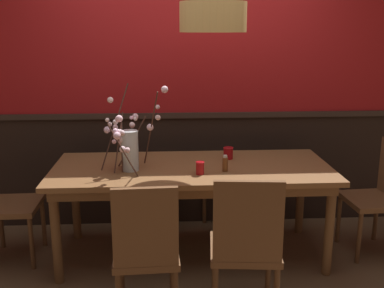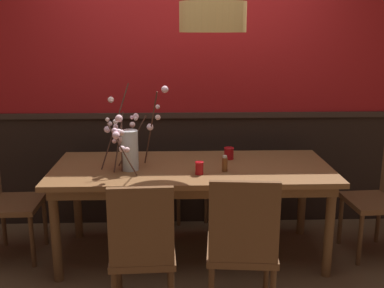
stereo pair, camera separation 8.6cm
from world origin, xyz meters
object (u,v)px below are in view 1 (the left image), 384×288
chair_near_side_left (146,248)px  chair_far_side_left (158,166)px  candle_holder_nearer_edge (200,168)px  candle_holder_nearer_center (228,153)px  vase_with_blossoms (129,145)px  chair_head_east_end (380,192)px  condiment_bottle (225,164)px  dining_table (192,176)px  pendant_lamp (213,17)px  chair_head_west_end (3,200)px  chair_far_side_right (221,161)px  chair_near_side_right (246,243)px

chair_near_side_left → chair_far_side_left: bearing=88.4°
chair_near_side_left → candle_holder_nearer_edge: (0.38, 0.69, 0.29)m
candle_holder_nearer_center → candle_holder_nearer_edge: size_ratio=1.01×
chair_far_side_left → vase_with_blossoms: size_ratio=1.39×
chair_head_east_end → candle_holder_nearer_center: 1.28m
condiment_bottle → chair_head_east_end: bearing=5.7°
chair_far_side_left → condiment_bottle: bearing=-61.9°
dining_table → candle_holder_nearer_edge: candle_holder_nearer_edge is taller
pendant_lamp → chair_head_east_end: bearing=2.4°
chair_near_side_left → candle_holder_nearer_edge: bearing=61.1°
chair_head_west_end → candle_holder_nearer_edge: chair_head_west_end is taller
chair_head_west_end → chair_far_side_right: bearing=24.5°
candle_holder_nearer_center → vase_with_blossoms: bearing=-161.5°
chair_near_side_left → vase_with_blossoms: size_ratio=1.47×
chair_far_side_left → candle_holder_nearer_center: bearing=-47.4°
chair_far_side_left → chair_near_side_left: bearing=-91.6°
chair_far_side_right → pendant_lamp: (-0.19, -0.94, 1.35)m
chair_near_side_right → chair_head_east_end: 1.55m
pendant_lamp → chair_far_side_right: bearing=78.7°
chair_far_side_right → candle_holder_nearer_center: bearing=-91.8°
vase_with_blossoms → candle_holder_nearer_edge: vase_with_blossoms is taller
dining_table → chair_near_side_left: chair_near_side_left is taller
candle_holder_nearer_edge → chair_near_side_left: bearing=-118.9°
chair_near_side_left → condiment_bottle: bearing=52.6°
dining_table → chair_near_side_left: size_ratio=2.31×
chair_head_west_end → chair_near_side_right: size_ratio=0.90×
chair_near_side_right → vase_with_blossoms: (-0.76, 0.83, 0.42)m
candle_holder_nearer_edge → vase_with_blossoms: bearing=165.4°
chair_near_side_right → vase_with_blossoms: bearing=132.3°
candle_holder_nearer_center → chair_head_east_end: bearing=-9.7°
candle_holder_nearer_center → candle_holder_nearer_edge: bearing=-123.3°
chair_head_east_end → candle_holder_nearer_center: bearing=170.3°
chair_head_west_end → chair_head_east_end: 3.04m
chair_far_side_left → candle_holder_nearer_center: size_ratio=9.09×
chair_head_east_end → pendant_lamp: size_ratio=1.10×
chair_head_west_end → chair_head_east_end: bearing=-0.8°
dining_table → chair_head_west_end: bearing=178.9°
chair_far_side_right → vase_with_blossoms: size_ratio=1.52×
candle_holder_nearer_center → pendant_lamp: size_ratio=0.12×
chair_head_west_end → chair_far_side_left: 1.46m
chair_head_east_end → chair_near_side_left: 2.07m
candle_holder_nearer_edge → pendant_lamp: size_ratio=0.12×
chair_head_west_end → candle_holder_nearer_edge: bearing=-8.8°
chair_far_side_right → pendant_lamp: pendant_lamp is taller
chair_far_side_left → chair_head_west_end: bearing=-145.9°
dining_table → chair_near_side_right: bearing=-73.0°
chair_head_east_end → condiment_bottle: size_ratio=7.41×
chair_head_east_end → condiment_bottle: chair_head_east_end is taller
chair_near_side_right → chair_near_side_left: 0.61m
candle_holder_nearer_edge → condiment_bottle: condiment_bottle is taller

